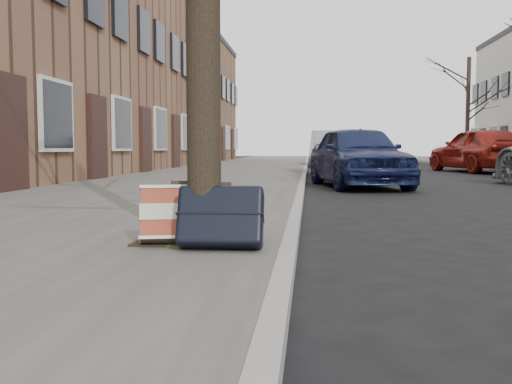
# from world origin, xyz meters

# --- Properties ---
(ground) EXTENTS (120.00, 120.00, 0.00)m
(ground) POSITION_xyz_m (0.00, 0.00, 0.00)
(ground) COLOR black
(ground) RESTS_ON ground
(near_sidewalk) EXTENTS (5.00, 70.00, 0.12)m
(near_sidewalk) POSITION_xyz_m (-3.70, 15.00, 0.06)
(near_sidewalk) COLOR #65625B
(near_sidewalk) RESTS_ON ground
(house_near) EXTENTS (6.80, 40.00, 7.00)m
(house_near) POSITION_xyz_m (-9.60, 16.00, 3.50)
(house_near) COLOR brown
(house_near) RESTS_ON ground
(dirt_patch) EXTENTS (0.85, 0.85, 0.02)m
(dirt_patch) POSITION_xyz_m (-2.00, 1.20, 0.13)
(dirt_patch) COLOR black
(dirt_patch) RESTS_ON near_sidewalk
(suitcase_red) EXTENTS (0.63, 0.43, 0.44)m
(suitcase_red) POSITION_xyz_m (-2.06, 0.92, 0.34)
(suitcase_red) COLOR maroon
(suitcase_red) RESTS_ON near_sidewalk
(suitcase_navy) EXTENTS (0.62, 0.37, 0.48)m
(suitcase_navy) POSITION_xyz_m (-1.73, 0.74, 0.36)
(suitcase_navy) COLOR black
(suitcase_navy) RESTS_ON near_sidewalk
(car_near_front) EXTENTS (2.32, 4.24, 1.37)m
(car_near_front) POSITION_xyz_m (-0.05, 9.34, 0.68)
(car_near_front) COLOR #151D44
(car_near_front) RESTS_ON ground
(car_near_mid) EXTENTS (1.65, 4.27, 1.39)m
(car_near_mid) POSITION_xyz_m (-0.28, 14.21, 0.69)
(car_near_mid) COLOR #A6AAAE
(car_near_mid) RESTS_ON ground
(car_near_back) EXTENTS (2.34, 5.01, 1.39)m
(car_near_back) POSITION_xyz_m (0.06, 23.19, 0.69)
(car_near_back) COLOR #323236
(car_near_back) RESTS_ON ground
(car_far_back) EXTENTS (2.85, 4.95, 1.58)m
(car_far_back) POSITION_xyz_m (4.80, 17.48, 0.79)
(car_far_back) COLOR maroon
(car_far_back) RESTS_ON ground
(tree_far_c) EXTENTS (0.22, 0.22, 5.50)m
(tree_far_c) POSITION_xyz_m (7.20, 27.94, 2.87)
(tree_far_c) COLOR black
(tree_far_c) RESTS_ON far_sidewalk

